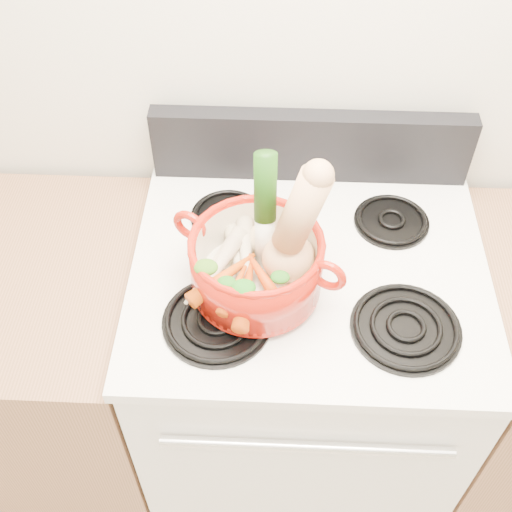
{
  "coord_description": "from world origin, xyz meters",
  "views": [
    {
      "loc": [
        -0.08,
        0.49,
        2.02
      ],
      "look_at": [
        -0.11,
        1.31,
        1.08
      ],
      "focal_mm": 45.0,
      "sensor_mm": 36.0,
      "label": 1
    }
  ],
  "objects_px": {
    "stove_body": "(299,381)",
    "leek": "(265,211)",
    "dutch_oven": "(256,264)",
    "squash": "(301,228)"
  },
  "relations": [
    {
      "from": "stove_body",
      "to": "dutch_oven",
      "type": "bearing_deg",
      "value": -147.38
    },
    {
      "from": "stove_body",
      "to": "leek",
      "type": "distance_m",
      "value": 0.69
    },
    {
      "from": "dutch_oven",
      "to": "leek",
      "type": "xyz_separation_m",
      "value": [
        0.01,
        0.05,
        0.1
      ]
    },
    {
      "from": "squash",
      "to": "leek",
      "type": "xyz_separation_m",
      "value": [
        -0.07,
        0.04,
        0.01
      ]
    },
    {
      "from": "squash",
      "to": "stove_body",
      "type": "bearing_deg",
      "value": 55.79
    },
    {
      "from": "stove_body",
      "to": "leek",
      "type": "bearing_deg",
      "value": -166.33
    },
    {
      "from": "squash",
      "to": "leek",
      "type": "bearing_deg",
      "value": 144.65
    },
    {
      "from": "stove_body",
      "to": "leek",
      "type": "xyz_separation_m",
      "value": [
        -0.1,
        -0.02,
        0.68
      ]
    },
    {
      "from": "squash",
      "to": "leek",
      "type": "height_order",
      "value": "leek"
    },
    {
      "from": "dutch_oven",
      "to": "leek",
      "type": "relative_size",
      "value": 0.94
    }
  ]
}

